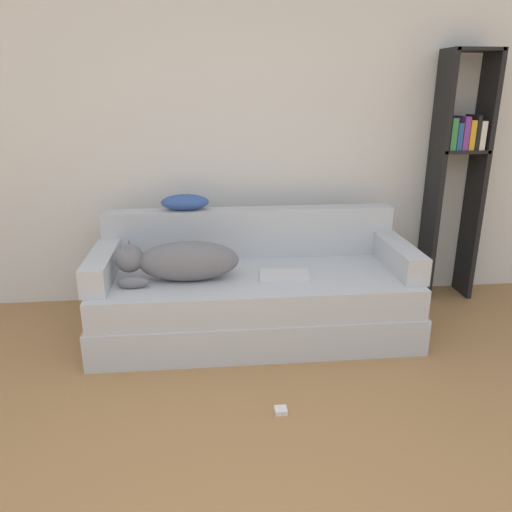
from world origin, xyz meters
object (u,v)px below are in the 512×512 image
object	(u,v)px
dog	(180,261)
throw_pillow	(185,202)
couch	(255,303)
laptop	(284,275)
bookshelf	(458,164)
power_adapter	(281,410)

from	to	relation	value
dog	throw_pillow	xyz separation A→B (m)	(0.03, 0.46, 0.27)
couch	laptop	bearing A→B (deg)	-25.24
bookshelf	couch	bearing A→B (deg)	-161.78
bookshelf	laptop	bearing A→B (deg)	-156.47
dog	power_adapter	bearing A→B (deg)	-57.08
dog	power_adapter	size ratio (longest dim) A/B	12.08
laptop	power_adapter	world-z (taller)	laptop
throw_pillow	dog	bearing A→B (deg)	-93.74
throw_pillow	bookshelf	bearing A→B (deg)	4.17
power_adapter	dog	bearing A→B (deg)	122.92
laptop	dog	bearing A→B (deg)	-174.35
couch	throw_pillow	world-z (taller)	throw_pillow
power_adapter	couch	bearing A→B (deg)	93.05
bookshelf	power_adapter	xyz separation A→B (m)	(-1.54, -1.43, -1.04)
couch	dog	size ratio (longest dim) A/B	2.73
throw_pillow	power_adapter	world-z (taller)	throw_pillow
couch	throw_pillow	xyz separation A→B (m)	(-0.45, 0.38, 0.63)
couch	power_adapter	xyz separation A→B (m)	(0.05, -0.91, -0.20)
couch	bookshelf	distance (m)	1.88
laptop	couch	bearing A→B (deg)	160.36
dog	bookshelf	distance (m)	2.22
couch	throw_pillow	bearing A→B (deg)	140.34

